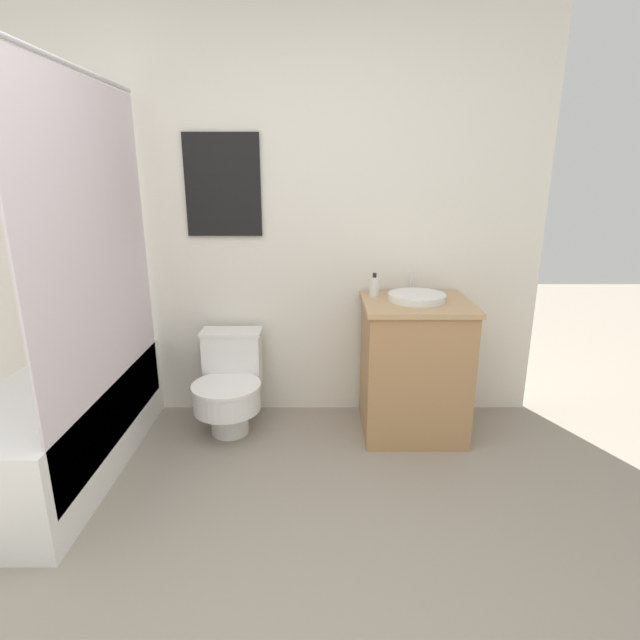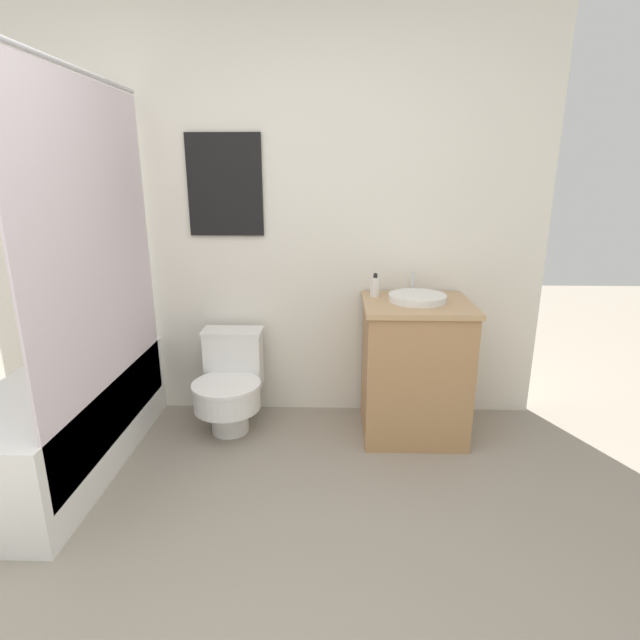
{
  "view_description": "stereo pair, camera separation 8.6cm",
  "coord_description": "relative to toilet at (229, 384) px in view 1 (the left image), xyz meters",
  "views": [
    {
      "loc": [
        0.39,
        -1.04,
        1.52
      ],
      "look_at": [
        0.39,
        1.59,
        0.75
      ],
      "focal_mm": 28.0,
      "sensor_mm": 36.0,
      "label": 1
    },
    {
      "loc": [
        0.47,
        -1.04,
        1.52
      ],
      "look_at": [
        0.39,
        1.59,
        0.75
      ],
      "focal_mm": 28.0,
      "sensor_mm": 36.0,
      "label": 2
    }
  ],
  "objects": [
    {
      "name": "sink",
      "position": [
        1.11,
        0.0,
        0.55
      ],
      "size": [
        0.33,
        0.37,
        0.13
      ],
      "color": "white",
      "rests_on": "vanity"
    },
    {
      "name": "soap_bottle",
      "position": [
        0.88,
        0.11,
        0.59
      ],
      "size": [
        0.06,
        0.06,
        0.14
      ],
      "color": "silver",
      "rests_on": "vanity"
    },
    {
      "name": "vanity",
      "position": [
        1.11,
        -0.02,
        0.12
      ],
      "size": [
        0.62,
        0.56,
        0.82
      ],
      "color": "#AD7F51",
      "rests_on": "ground_plane"
    },
    {
      "name": "wall_back",
      "position": [
        0.16,
        0.3,
        0.96
      ],
      "size": [
        3.53,
        0.07,
        2.5
      ],
      "color": "silver",
      "rests_on": "ground_plane"
    },
    {
      "name": "shower_area",
      "position": [
        -0.79,
        -0.44,
        0.01
      ],
      "size": [
        0.6,
        1.44,
        1.98
      ],
      "color": "white",
      "rests_on": "ground_plane"
    },
    {
      "name": "toilet",
      "position": [
        0.0,
        0.0,
        0.0
      ],
      "size": [
        0.41,
        0.54,
        0.59
      ],
      "color": "white",
      "rests_on": "ground_plane"
    }
  ]
}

